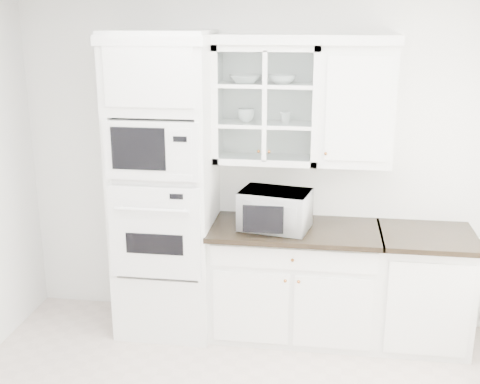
# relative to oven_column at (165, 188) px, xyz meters

# --- Properties ---
(room_shell) EXTENTS (4.00, 3.50, 2.70)m
(room_shell) POSITION_rel_oven_column_xyz_m (0.75, -0.99, 0.58)
(room_shell) COLOR white
(room_shell) RESTS_ON ground
(oven_column) EXTENTS (0.76, 0.68, 2.40)m
(oven_column) POSITION_rel_oven_column_xyz_m (0.00, 0.00, 0.00)
(oven_column) COLOR white
(oven_column) RESTS_ON ground
(base_cabinet_run) EXTENTS (1.32, 0.67, 0.92)m
(base_cabinet_run) POSITION_rel_oven_column_xyz_m (1.03, 0.03, -0.74)
(base_cabinet_run) COLOR white
(base_cabinet_run) RESTS_ON ground
(extra_base_cabinet) EXTENTS (0.72, 0.67, 0.92)m
(extra_base_cabinet) POSITION_rel_oven_column_xyz_m (2.03, 0.03, -0.74)
(extra_base_cabinet) COLOR white
(extra_base_cabinet) RESTS_ON ground
(upper_cabinet_glass) EXTENTS (0.80, 0.33, 0.90)m
(upper_cabinet_glass) POSITION_rel_oven_column_xyz_m (0.78, 0.17, 0.65)
(upper_cabinet_glass) COLOR white
(upper_cabinet_glass) RESTS_ON room_shell
(upper_cabinet_solid) EXTENTS (0.55, 0.33, 0.90)m
(upper_cabinet_solid) POSITION_rel_oven_column_xyz_m (1.46, 0.17, 0.65)
(upper_cabinet_solid) COLOR white
(upper_cabinet_solid) RESTS_ON room_shell
(crown_molding) EXTENTS (2.14, 0.38, 0.07)m
(crown_molding) POSITION_rel_oven_column_xyz_m (0.68, 0.14, 1.14)
(crown_molding) COLOR white
(crown_molding) RESTS_ON room_shell
(countertop_microwave) EXTENTS (0.59, 0.52, 0.30)m
(countertop_microwave) POSITION_rel_oven_column_xyz_m (0.88, -0.01, -0.13)
(countertop_microwave) COLOR white
(countertop_microwave) RESTS_ON base_cabinet_run
(bowl_a) EXTENTS (0.27, 0.27, 0.06)m
(bowl_a) POSITION_rel_oven_column_xyz_m (0.61, 0.16, 0.84)
(bowl_a) COLOR white
(bowl_a) RESTS_ON upper_cabinet_glass
(bowl_b) EXTENTS (0.25, 0.25, 0.06)m
(bowl_b) POSITION_rel_oven_column_xyz_m (0.90, 0.16, 0.84)
(bowl_b) COLOR white
(bowl_b) RESTS_ON upper_cabinet_glass
(cup_a) EXTENTS (0.15, 0.15, 0.11)m
(cup_a) POSITION_rel_oven_column_xyz_m (0.62, 0.16, 0.56)
(cup_a) COLOR white
(cup_a) RESTS_ON upper_cabinet_glass
(cup_b) EXTENTS (0.11, 0.11, 0.09)m
(cup_b) POSITION_rel_oven_column_xyz_m (0.93, 0.17, 0.55)
(cup_b) COLOR white
(cup_b) RESTS_ON upper_cabinet_glass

